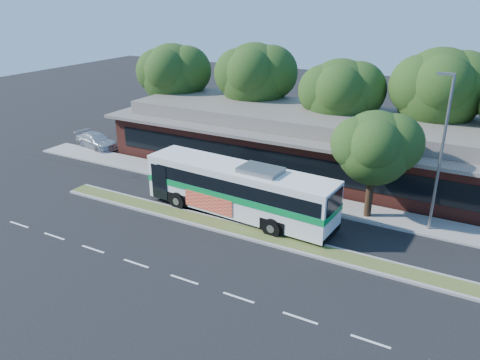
{
  "coord_description": "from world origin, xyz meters",
  "views": [
    {
      "loc": [
        11.56,
        -20.52,
        12.93
      ],
      "look_at": [
        -1.45,
        3.27,
        2.0
      ],
      "focal_mm": 35.0,
      "sensor_mm": 36.0,
      "label": 1
    }
  ],
  "objects_px": {
    "sedan": "(96,141)",
    "sidewalk_tree": "(381,147)",
    "lamp_post": "(441,150)",
    "transit_bus": "(239,187)"
  },
  "relations": [
    {
      "from": "sedan",
      "to": "sidewalk_tree",
      "type": "relative_size",
      "value": 0.68
    },
    {
      "from": "sedan",
      "to": "lamp_post",
      "type": "bearing_deg",
      "value": -83.46
    },
    {
      "from": "lamp_post",
      "to": "sedan",
      "type": "relative_size",
      "value": 1.98
    },
    {
      "from": "lamp_post",
      "to": "sedan",
      "type": "height_order",
      "value": "lamp_post"
    },
    {
      "from": "lamp_post",
      "to": "transit_bus",
      "type": "height_order",
      "value": "lamp_post"
    },
    {
      "from": "transit_bus",
      "to": "sedan",
      "type": "height_order",
      "value": "transit_bus"
    },
    {
      "from": "sidewalk_tree",
      "to": "sedan",
      "type": "bearing_deg",
      "value": 175.15
    },
    {
      "from": "sidewalk_tree",
      "to": "lamp_post",
      "type": "bearing_deg",
      "value": -2.19
    },
    {
      "from": "transit_bus",
      "to": "sidewalk_tree",
      "type": "xyz_separation_m",
      "value": [
        7.35,
        3.7,
        2.64
      ]
    },
    {
      "from": "sedan",
      "to": "sidewalk_tree",
      "type": "bearing_deg",
      "value": -83.76
    }
  ]
}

